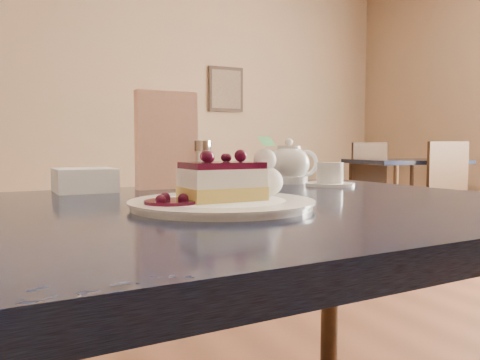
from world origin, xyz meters
name	(u,v)px	position (x,y,z in m)	size (l,w,h in m)	color
main_table	(209,251)	(-0.23, 0.36, 0.70)	(1.30, 0.91, 0.79)	#15203F
dessert_plate	(222,204)	(-0.22, 0.31, 0.79)	(0.29, 0.29, 0.01)	white
cheesecake_slice	(222,182)	(-0.22, 0.31, 0.83)	(0.13, 0.10, 0.06)	gold
whipped_cream	(265,182)	(-0.14, 0.33, 0.82)	(0.06, 0.06, 0.06)	white
berry_sauce	(171,202)	(-0.31, 0.30, 0.80)	(0.08, 0.08, 0.01)	#3B031E
tea_set	(297,167)	(0.16, 0.69, 0.83)	(0.22, 0.25, 0.11)	white
menu_card	(167,140)	(-0.20, 0.69, 0.90)	(0.15, 0.03, 0.23)	#F8E8C4
sugar_shaker	(199,163)	(-0.12, 0.70, 0.84)	(0.06, 0.06, 0.12)	white
napkin_stack	(85,180)	(-0.39, 0.70, 0.81)	(0.13, 0.13, 0.05)	white
bg_table_far_right	(403,226)	(3.03, 3.22, 0.07)	(1.13, 1.85, 1.23)	#15203F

